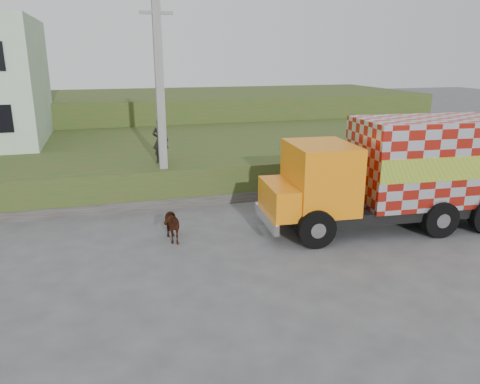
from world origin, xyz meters
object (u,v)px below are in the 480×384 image
object	(u,v)px
cow	(169,224)
cargo_truck	(398,172)
utility_pole	(160,101)
pedestrian	(160,141)

from	to	relation	value
cow	cargo_truck	bearing A→B (deg)	-13.01
utility_pole	cargo_truck	world-z (taller)	utility_pole
utility_pole	cow	distance (m)	5.19
utility_pole	pedestrian	xyz separation A→B (m)	(0.05, 1.06, -1.68)
cargo_truck	pedestrian	xyz separation A→B (m)	(-7.35, 5.67, 0.48)
utility_pole	cow	bearing A→B (deg)	-95.38
cargo_truck	pedestrian	size ratio (longest dim) A/B	4.74
cargo_truck	cow	distance (m)	7.91
cargo_truck	cow	xyz separation A→B (m)	(-7.76, 0.79, -1.35)
cargo_truck	utility_pole	bearing A→B (deg)	152.42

